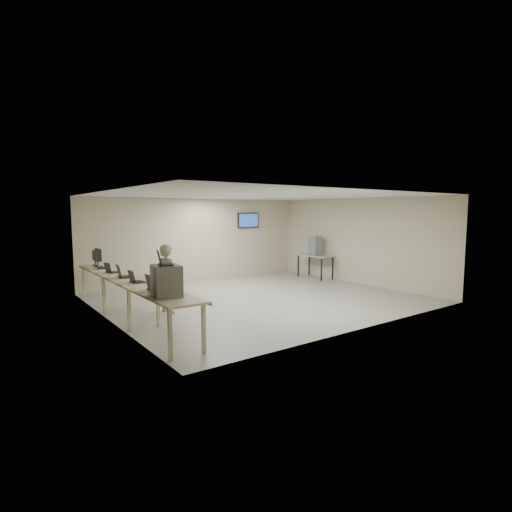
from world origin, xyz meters
TOP-DOWN VIEW (x-y plane):
  - room at (0.03, 0.06)m, footprint 8.01×7.01m
  - workbench at (-3.59, 0.00)m, footprint 0.76×6.00m
  - equipment_box at (-3.65, -2.18)m, footprint 0.54×0.59m
  - laptop_on_box at (-3.70, -2.18)m, footprint 0.37×0.40m
  - laptop_0 at (-3.64, -1.60)m, footprint 0.33×0.40m
  - laptop_1 at (-3.64, -0.54)m, footprint 0.28×0.34m
  - laptop_2 at (-3.65, 0.25)m, footprint 0.37×0.42m
  - laptop_3 at (-3.66, 1.11)m, footprint 0.31×0.36m
  - laptop_4 at (-3.65, 2.00)m, footprint 0.41×0.44m
  - monitor_near at (-3.60, 2.41)m, footprint 0.22×0.49m
  - monitor_far at (-3.60, 2.75)m, footprint 0.18×0.41m
  - soldier at (-2.68, 0.03)m, footprint 0.55×0.68m
  - side_table at (3.60, 1.56)m, footprint 0.64×1.38m
  - storage_bins at (3.58, 1.56)m, footprint 0.33×0.36m

SIDE VIEW (x-z plane):
  - side_table at x=3.60m, z-range 0.34..1.17m
  - soldier at x=-2.68m, z-range 0.00..1.62m
  - workbench at x=-3.59m, z-range 0.38..1.28m
  - laptop_3 at x=-3.66m, z-range 0.84..1.09m
  - laptop_1 at x=-3.64m, z-range 0.84..1.10m
  - laptop_4 at x=-3.65m, z-range 0.83..1.12m
  - laptop_2 at x=-3.65m, z-range 0.83..1.13m
  - laptop_0 at x=-3.64m, z-range 0.82..1.13m
  - monitor_far at x=-3.60m, z-range 0.94..1.34m
  - storage_bins at x=3.58m, z-range 0.83..1.52m
  - equipment_box at x=-3.65m, z-range 0.90..1.45m
  - monitor_near at x=-3.60m, z-range 0.95..1.44m
  - room at x=0.03m, z-range 0.01..2.82m
  - laptop_on_box at x=-3.70m, z-range 1.38..1.65m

